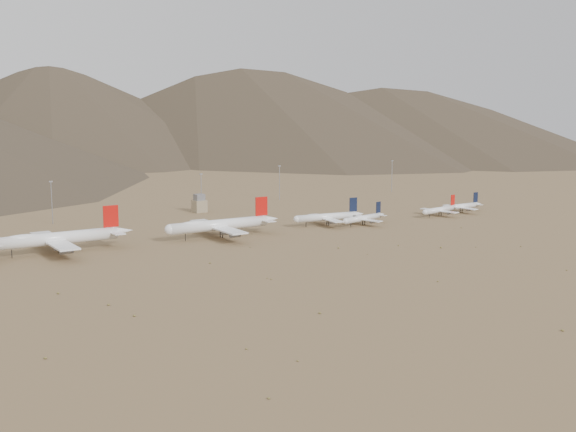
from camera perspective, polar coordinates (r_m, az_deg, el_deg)
ground at (r=360.99m, az=-2.46°, el=-2.42°), size 3000.00×3000.00×0.00m
widebody_centre at (r=360.53m, az=-17.79°, el=-1.69°), size 70.64×54.09×20.97m
widebody_east at (r=385.44m, az=-5.41°, el=-0.69°), size 67.70×51.96×20.10m
narrowbody_a at (r=423.57m, az=3.22°, el=-0.06°), size 46.64×33.94×15.47m
narrowbody_b at (r=427.30m, az=6.03°, el=-0.15°), size 37.36×27.31×12.44m
narrowbody_c at (r=469.20m, az=11.96°, el=0.50°), size 37.19×27.08×12.34m
narrowbody_d at (r=487.56m, az=13.56°, el=0.75°), size 37.32×26.62×12.31m
control_tower at (r=477.82m, az=-7.02°, el=0.93°), size 8.00×8.00×12.00m
mast_west at (r=448.52m, az=-18.17°, el=1.19°), size 2.00×0.60×25.70m
mast_centre at (r=475.87m, az=-6.87°, el=1.98°), size 2.00×0.60×25.70m
mast_east at (r=534.34m, az=-0.67°, el=2.79°), size 2.00×0.60×25.70m
mast_far_east at (r=589.46m, az=8.21°, el=3.27°), size 2.00×0.60×25.70m
desert_scrub at (r=281.51m, az=7.14°, el=-5.65°), size 437.07×180.31×0.83m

